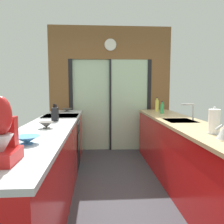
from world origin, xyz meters
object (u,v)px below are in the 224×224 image
Objects in this scene: stand_mixer at (3,137)px; paper_towel_roll at (214,122)px; knife_block at (55,114)px; soap_bottle_far at (157,105)px; mixing_bowl_near at (27,140)px; mixing_bowl_far at (67,110)px; soap_bottle_near at (162,108)px; mixing_bowl_mid at (46,125)px; oven_range at (62,142)px.

stand_mixer is 1.95m from paper_towel_roll.
knife_block is 0.89× the size of soap_bottle_far.
knife_block is 0.87× the size of paper_towel_roll.
mixing_bowl_near is at bearing -90.00° from knife_block.
mixing_bowl_near is 0.49m from stand_mixer.
mixing_bowl_far is 0.98× the size of soap_bottle_near.
knife_block is 2.14m from soap_bottle_far.
soap_bottle_near is 0.81× the size of soap_bottle_far.
soap_bottle_near reaches higher than mixing_bowl_far.
stand_mixer reaches higher than mixing_bowl_near.
soap_bottle_near is (1.78, 0.83, -0.00)m from knife_block.
mixing_bowl_near is 0.52× the size of stand_mixer.
paper_towel_roll reaches higher than mixing_bowl_mid.
soap_bottle_near is (1.78, 1.41, 0.05)m from mixing_bowl_mid.
oven_range is 1.97m from soap_bottle_far.
stand_mixer is (0.02, -2.45, 0.63)m from oven_range.
soap_bottle_near is 0.79× the size of paper_towel_roll.
oven_range is 4.22× the size of mixing_bowl_near.
knife_block is at bearing -90.00° from mixing_bowl_far.
paper_towel_roll is at bearing 23.82° from stand_mixer.
soap_bottle_near is (1.80, 0.19, 0.56)m from oven_range.
mixing_bowl_far is 1.84m from soap_bottle_near.
mixing_bowl_far is at bearing 90.00° from mixing_bowl_near.
stand_mixer is at bearing -123.98° from soap_bottle_near.
mixing_bowl_near is 0.79× the size of soap_bottle_far.
soap_bottle_far is at bearing 90.00° from paper_towel_roll.
oven_range is 2.04m from mixing_bowl_near.
soap_bottle_near is at bearing 56.02° from stand_mixer.
mixing_bowl_mid is at bearing -89.14° from oven_range.
knife_block is at bearing 90.00° from mixing_bowl_mid.
stand_mixer is at bearing -90.00° from mixing_bowl_near.
soap_bottle_far is 0.98× the size of paper_towel_roll.
paper_towel_roll is (1.78, 0.31, 0.09)m from mixing_bowl_near.
mixing_bowl_far is 0.79× the size of soap_bottle_far.
soap_bottle_far is at bearing 44.98° from mixing_bowl_mid.
oven_range is 2.52m from paper_towel_roll.
knife_block is at bearing -154.96° from soap_bottle_near.
paper_towel_roll is at bearing 9.82° from mixing_bowl_near.
mixing_bowl_mid is at bearing 90.00° from mixing_bowl_near.
oven_range is at bearing 90.86° from mixing_bowl_mid.
mixing_bowl_near is 3.09m from soap_bottle_far.
paper_towel_roll reaches higher than mixing_bowl_far.
mixing_bowl_mid is 0.62× the size of paper_towel_roll.
mixing_bowl_near is at bearing -89.47° from oven_range.
oven_range is 2.53m from stand_mixer.
mixing_bowl_far is at bearing 90.00° from stand_mixer.
soap_bottle_near is at bearing 38.47° from mixing_bowl_mid.
mixing_bowl_near is (0.02, -1.98, 0.50)m from oven_range.
mixing_bowl_far is 1.78m from soap_bottle_far.
oven_range is at bearing -174.07° from soap_bottle_near.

